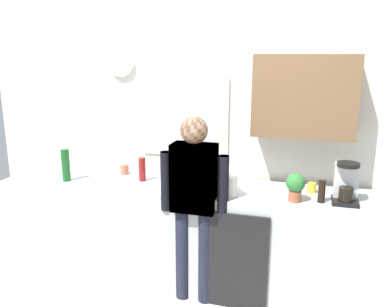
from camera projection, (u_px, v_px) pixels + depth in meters
The scene contains 15 objects.
ground_plane at pixel (194, 298), 3.53m from camera, with size 8.00×8.00×0.00m, color beige.
kitchen_counter at pixel (203, 235), 3.70m from camera, with size 3.16×0.64×0.93m, color #B2B7BC.
dishwasher_panel at pixel (233, 262), 3.30m from camera, with size 0.56×0.02×0.84m, color black.
back_wall_assembly at pixel (224, 131), 3.83m from camera, with size 4.76×0.42×2.60m.
coffee_maker at pixel (346, 184), 3.17m from camera, with size 0.20×0.20×0.33m.
bottle_dark_sauce at pixel (322, 191), 3.18m from camera, with size 0.06×0.06×0.18m, color black.
bottle_green_wine at pixel (66, 165), 3.70m from camera, with size 0.07×0.07×0.30m, color #195923.
bottle_red_vinegar at pixel (142, 169), 3.71m from camera, with size 0.06×0.06×0.22m, color maroon.
cup_terracotta_mug at pixel (124, 169), 3.93m from camera, with size 0.08×0.08×0.09m, color #B26647.
cup_white_mug at pixel (204, 179), 3.62m from camera, with size 0.08×0.08×0.10m, color white.
cup_yellow_cup at pixel (312, 188), 3.41m from camera, with size 0.07×0.07×0.09m, color yellow.
potted_plant at pixel (295, 186), 3.19m from camera, with size 0.15×0.15×0.23m.
storage_canister at pixel (229, 186), 3.33m from camera, with size 0.14×0.14×0.17m, color silver.
person_at_sink at pixel (194, 196), 3.30m from camera, with size 0.57×0.22×1.60m.
person_guest at pixel (194, 196), 3.30m from camera, with size 0.57×0.22×1.60m.
Camera 1 is at (0.85, -3.00, 2.09)m, focal length 37.87 mm.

